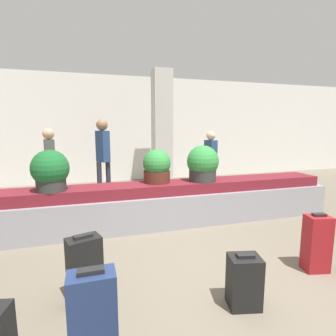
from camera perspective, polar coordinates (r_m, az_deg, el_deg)
ground_plane at (r=3.19m, az=9.76°, el=-22.51°), size 18.00×18.00×0.00m
back_wall at (r=8.33m, az=-7.99°, el=8.35°), size 18.00×0.06×3.20m
carousel at (r=4.56m, az=0.00°, el=-7.85°), size 6.06×0.72×0.72m
pillar at (r=7.37m, az=-1.33°, el=8.39°), size 0.50×0.50×3.20m
suitcase_0 at (r=2.02m, az=-15.89°, el=-30.47°), size 0.30×0.18×0.79m
suitcase_4 at (r=2.72m, az=16.24°, el=-22.59°), size 0.33×0.29×0.52m
suitcase_5 at (r=3.58m, az=29.63°, el=-14.02°), size 0.30×0.25×0.69m
suitcase_6 at (r=2.78m, az=-17.65°, el=-20.23°), size 0.35×0.28×0.67m
potted_plant_0 at (r=4.43m, az=-2.45°, el=0.21°), size 0.47×0.47×0.56m
potted_plant_1 at (r=4.20m, az=-24.24°, el=-0.60°), size 0.54×0.54×0.61m
potted_plant_2 at (r=4.59m, az=7.57°, el=0.83°), size 0.55×0.55×0.62m
traveler_0 at (r=6.46m, az=9.22°, el=2.23°), size 0.31×0.34×1.57m
traveler_1 at (r=6.12m, az=-13.98°, el=3.57°), size 0.32×0.37×1.84m
traveler_2 at (r=5.88m, az=-24.27°, el=1.45°), size 0.31×0.35×1.64m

